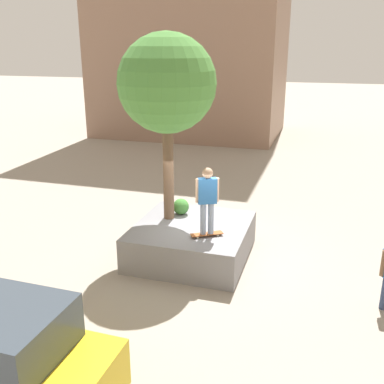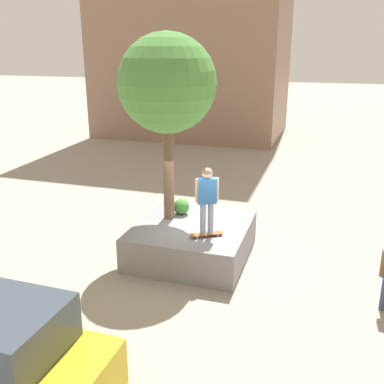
# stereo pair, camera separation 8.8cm
# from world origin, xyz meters

# --- Properties ---
(ground_plane) EXTENTS (120.00, 120.00, 0.00)m
(ground_plane) POSITION_xyz_m (0.00, 0.00, 0.00)
(ground_plane) COLOR #9E9384
(planter_ledge) EXTENTS (2.88, 2.98, 0.90)m
(planter_ledge) POSITION_xyz_m (0.41, 0.02, 0.45)
(planter_ledge) COLOR gray
(planter_ledge) RESTS_ON ground
(plaza_tree) EXTENTS (2.46, 2.46, 4.78)m
(plaza_tree) POSITION_xyz_m (1.15, -0.28, 4.41)
(plaza_tree) COLOR brown
(plaza_tree) RESTS_ON planter_ledge
(boxwood_shrub) EXTENTS (0.44, 0.44, 0.44)m
(boxwood_shrub) POSITION_xyz_m (0.93, -0.63, 1.12)
(boxwood_shrub) COLOR #3D7A33
(boxwood_shrub) RESTS_ON planter_ledge
(skateboard) EXTENTS (0.79, 0.61, 0.07)m
(skateboard) POSITION_xyz_m (-0.15, 0.61, 0.95)
(skateboard) COLOR brown
(skateboard) RESTS_ON planter_ledge
(skateboarder) EXTENTS (0.52, 0.36, 1.66)m
(skateboarder) POSITION_xyz_m (-0.15, 0.61, 1.93)
(skateboarder) COLOR #8C9EB7
(skateboarder) RESTS_ON skateboard
(plaza_lowrise_south) EXTENTS (10.92, 7.40, 15.63)m
(plaza_lowrise_south) POSITION_xyz_m (5.59, -16.90, 7.82)
(plaza_lowrise_south) COLOR #8C6B56
(plaza_lowrise_south) RESTS_ON ground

